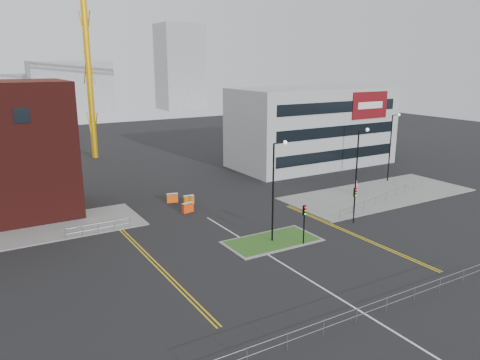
% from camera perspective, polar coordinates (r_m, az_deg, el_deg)
% --- Properties ---
extents(ground, '(200.00, 200.00, 0.00)m').
position_cam_1_polar(ground, '(35.96, 8.68, -12.10)').
color(ground, black).
rests_on(ground, ground).
extents(pavement_right, '(24.00, 10.00, 0.12)m').
position_cam_1_polar(pavement_right, '(59.83, 16.52, -1.66)').
color(pavement_right, slate).
rests_on(pavement_right, ground).
extents(island_kerb, '(8.60, 4.60, 0.08)m').
position_cam_1_polar(island_kerb, '(42.86, 3.94, -7.45)').
color(island_kerb, slate).
rests_on(island_kerb, ground).
extents(grass_island, '(8.00, 4.00, 0.12)m').
position_cam_1_polar(grass_island, '(42.86, 3.94, -7.42)').
color(grass_island, '#1F4918').
rests_on(grass_island, ground).
extents(office_block, '(25.00, 12.20, 12.00)m').
position_cam_1_polar(office_block, '(74.14, 8.76, 6.45)').
color(office_block, '#9FA2A4').
rests_on(office_block, ground).
extents(streetlamp_island, '(1.46, 0.36, 9.18)m').
position_cam_1_polar(streetlamp_island, '(41.30, 4.31, -0.44)').
color(streetlamp_island, black).
rests_on(streetlamp_island, ground).
extents(streetlamp_right_near, '(1.46, 0.36, 9.18)m').
position_cam_1_polar(streetlamp_right_near, '(50.39, 14.23, 1.84)').
color(streetlamp_right_near, black).
rests_on(streetlamp_right_near, ground).
extents(streetlamp_right_far, '(1.46, 0.36, 9.18)m').
position_cam_1_polar(streetlamp_right_far, '(65.85, 18.00, 4.43)').
color(streetlamp_right_far, black).
rests_on(streetlamp_right_far, ground).
extents(traffic_light_island, '(0.28, 0.33, 3.65)m').
position_cam_1_polar(traffic_light_island, '(41.61, 7.86, -4.52)').
color(traffic_light_island, black).
rests_on(traffic_light_island, ground).
extents(traffic_light_right, '(0.28, 0.33, 3.65)m').
position_cam_1_polar(traffic_light_right, '(48.17, 13.84, -2.19)').
color(traffic_light_right, black).
rests_on(traffic_light_right, ground).
extents(railing_front, '(24.05, 0.05, 1.10)m').
position_cam_1_polar(railing_front, '(31.78, 15.83, -14.67)').
color(railing_front, gray).
rests_on(railing_front, ground).
extents(railing_left, '(6.05, 0.05, 1.10)m').
position_cam_1_polar(railing_left, '(46.27, -16.88, -5.46)').
color(railing_left, gray).
rests_on(railing_left, ground).
extents(railing_right, '(19.05, 5.05, 1.10)m').
position_cam_1_polar(railing_right, '(56.96, 17.37, -1.77)').
color(railing_right, gray).
rests_on(railing_right, ground).
extents(centre_line, '(0.15, 30.00, 0.01)m').
position_cam_1_polar(centre_line, '(37.36, 6.70, -10.97)').
color(centre_line, silver).
rests_on(centre_line, ground).
extents(yellow_left_a, '(0.12, 24.00, 0.01)m').
position_cam_1_polar(yellow_left_a, '(39.88, -11.07, -9.46)').
color(yellow_left_a, gold).
rests_on(yellow_left_a, ground).
extents(yellow_left_b, '(0.12, 24.00, 0.01)m').
position_cam_1_polar(yellow_left_b, '(39.97, -10.66, -9.39)').
color(yellow_left_b, gold).
rests_on(yellow_left_b, ground).
extents(yellow_right_a, '(0.12, 20.00, 0.01)m').
position_cam_1_polar(yellow_right_a, '(45.95, 13.14, -6.33)').
color(yellow_right_a, gold).
rests_on(yellow_right_a, ground).
extents(yellow_right_b, '(0.12, 20.00, 0.01)m').
position_cam_1_polar(yellow_right_b, '(46.15, 13.41, -6.25)').
color(yellow_right_b, gold).
rests_on(yellow_right_b, ground).
extents(skyline_b, '(24.00, 12.00, 16.00)m').
position_cam_1_polar(skyline_b, '(157.85, -19.91, 10.58)').
color(skyline_b, gray).
rests_on(skyline_b, ground).
extents(skyline_c, '(14.00, 12.00, 28.00)m').
position_cam_1_polar(skyline_c, '(163.48, -7.31, 13.50)').
color(skyline_c, gray).
rests_on(skyline_c, ground).
extents(skyline_d, '(30.00, 12.00, 12.00)m').
position_cam_1_polar(skyline_d, '(165.39, -26.73, 9.35)').
color(skyline_d, gray).
rests_on(skyline_d, ground).
extents(pedestrian, '(0.71, 0.49, 1.87)m').
position_cam_1_polar(pedestrian, '(58.61, 13.95, -0.93)').
color(pedestrian, '#F69FC0').
rests_on(pedestrian, ground).
extents(barrier_left, '(1.33, 0.68, 1.07)m').
position_cam_1_polar(barrier_left, '(54.66, -8.26, -2.13)').
color(barrier_left, '#F1560D').
rests_on(barrier_left, ground).
extents(barrier_mid, '(1.33, 0.65, 1.07)m').
position_cam_1_polar(barrier_mid, '(50.90, -6.39, -3.31)').
color(barrier_mid, '#FB410D').
rests_on(barrier_mid, ground).
extents(barrier_right, '(1.23, 0.45, 1.02)m').
position_cam_1_polar(barrier_right, '(53.82, -6.27, -2.36)').
color(barrier_right, '#C8690B').
rests_on(barrier_right, ground).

